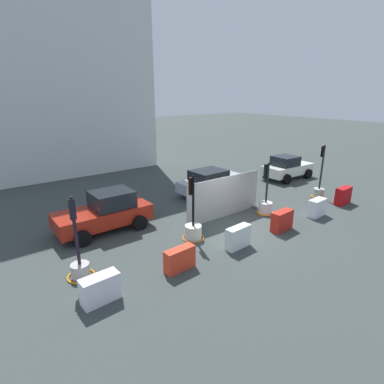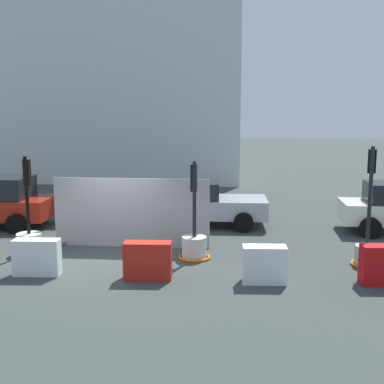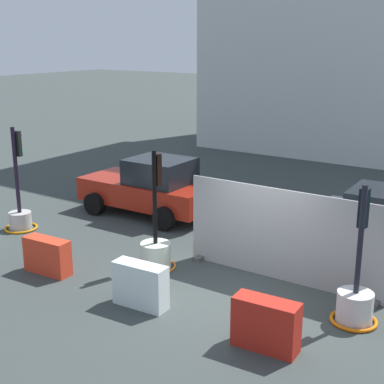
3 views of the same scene
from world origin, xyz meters
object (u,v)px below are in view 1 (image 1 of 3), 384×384
car_silver_hatchback (212,182)px  construction_barrier_3 (282,221)px  traffic_light_2 (265,205)px  construction_barrier_4 (317,208)px  traffic_light_3 (319,189)px  traffic_light_1 (193,228)px  construction_barrier_5 (343,196)px  construction_barrier_1 (180,259)px  construction_barrier_0 (100,289)px  construction_barrier_2 (238,237)px  car_white_van (287,168)px  traffic_light_0 (80,264)px  car_red_compact (105,212)px

car_silver_hatchback → construction_barrier_3: bearing=-98.3°
traffic_light_2 → construction_barrier_4: size_ratio=2.55×
traffic_light_3 → traffic_light_1: bearing=178.7°
construction_barrier_3 → construction_barrier_5: size_ratio=0.99×
construction_barrier_1 → construction_barrier_5: (10.85, -0.01, 0.06)m
car_silver_hatchback → construction_barrier_0: bearing=-148.5°
construction_barrier_0 → construction_barrier_2: construction_barrier_2 is taller
traffic_light_2 → construction_barrier_3: (-0.95, -1.72, 0.01)m
traffic_light_2 → construction_barrier_2: (-3.64, -1.69, 0.01)m
construction_barrier_0 → construction_barrier_2: 5.49m
car_white_van → traffic_light_0: bearing=-167.5°
construction_barrier_0 → construction_barrier_3: size_ratio=1.00×
construction_barrier_1 → traffic_light_0: bearing=150.7°
construction_barrier_4 → car_silver_hatchback: car_silver_hatchback is taller
traffic_light_1 → car_silver_hatchback: (4.44, 3.92, 0.31)m
construction_barrier_1 → construction_barrier_3: bearing=-1.2°
traffic_light_3 → car_red_compact: size_ratio=0.75×
construction_barrier_0 → car_silver_hatchback: size_ratio=0.26×
construction_barrier_4 → car_silver_hatchback: bearing=108.4°
traffic_light_3 → construction_barrier_1: bearing=-172.7°
traffic_light_2 → car_red_compact: size_ratio=0.64×
construction_barrier_4 → car_silver_hatchback: size_ratio=0.23×
car_silver_hatchback → construction_barrier_1: bearing=-138.5°
construction_barrier_1 → car_white_van: 13.70m
construction_barrier_0 → car_silver_hatchback: (9.01, 5.51, 0.35)m
traffic_light_1 → construction_barrier_4: size_ratio=2.64×
construction_barrier_1 → car_red_compact: 4.72m
construction_barrier_1 → construction_barrier_3: 5.41m
traffic_light_0 → construction_barrier_0: 1.60m
traffic_light_2 → construction_barrier_1: bearing=-165.8°
construction_barrier_1 → construction_barrier_5: construction_barrier_5 is taller
construction_barrier_1 → construction_barrier_4: size_ratio=1.11×
construction_barrier_3 → car_silver_hatchback: 5.70m
car_silver_hatchback → car_white_van: car_white_van is taller
car_red_compact → traffic_light_2: bearing=-23.3°
construction_barrier_3 → construction_barrier_2: bearing=179.5°
traffic_light_3 → car_red_compact: 11.95m
construction_barrier_1 → car_white_van: size_ratio=0.29×
traffic_light_2 → traffic_light_3: 4.44m
construction_barrier_5 → traffic_light_1: bearing=169.9°
construction_barrier_4 → construction_barrier_5: (2.74, 0.12, 0.03)m
construction_barrier_2 → traffic_light_2: bearing=24.9°
construction_barrier_0 → construction_barrier_5: (13.63, -0.02, 0.04)m
traffic_light_2 → construction_barrier_1: traffic_light_2 is taller
traffic_light_1 → traffic_light_3: bearing=-1.3°
construction_barrier_4 → traffic_light_0: bearing=171.0°
traffic_light_3 → construction_barrier_2: bearing=-169.7°
construction_barrier_3 → car_silver_hatchback: size_ratio=0.26×
traffic_light_2 → car_silver_hatchback: 3.93m
construction_barrier_5 → traffic_light_2: bearing=160.2°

